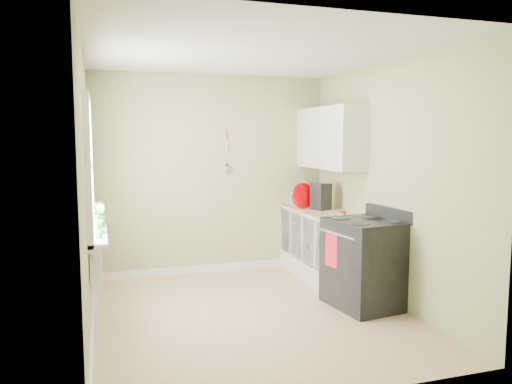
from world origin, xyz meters
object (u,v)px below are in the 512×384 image
object	(u,v)px
stand_mixer	(304,193)
kettle	(292,198)
stove	(365,263)
coffee_maker	(321,197)

from	to	relation	value
stand_mixer	kettle	distance (m)	0.20
stove	coffee_maker	size ratio (longest dim) A/B	3.14
stove	kettle	world-z (taller)	stove
coffee_maker	stove	bearing A→B (deg)	-91.12
stove	stand_mixer	distance (m)	1.94
stove	stand_mixer	world-z (taller)	stand_mixer
stove	stand_mixer	xyz separation A→B (m)	(0.06, 1.85, 0.57)
stove	kettle	bearing A→B (deg)	94.23
stove	stand_mixer	bearing A→B (deg)	88.21
kettle	coffee_maker	bearing A→B (deg)	-75.60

